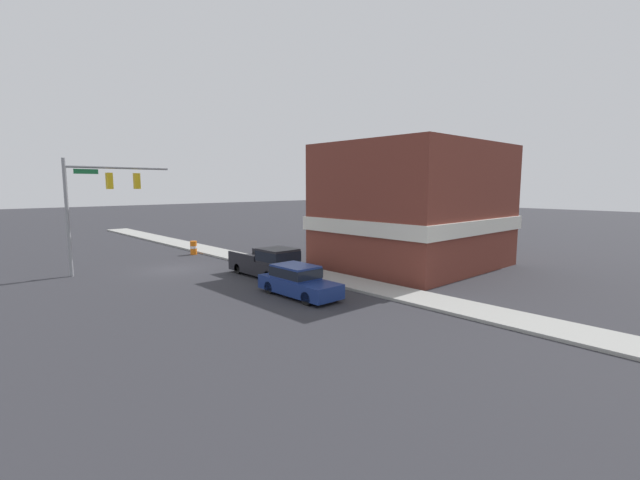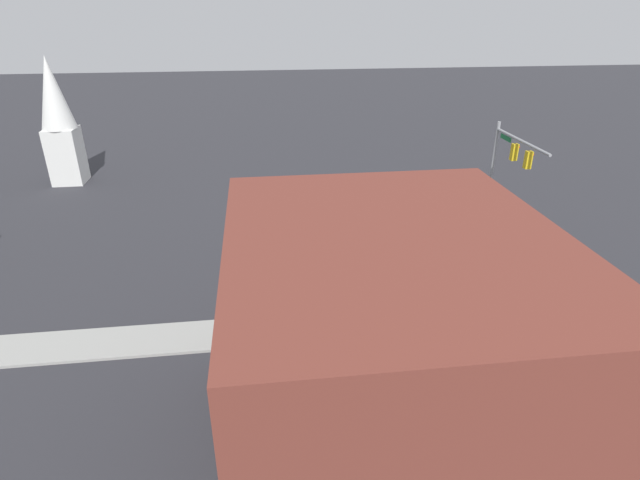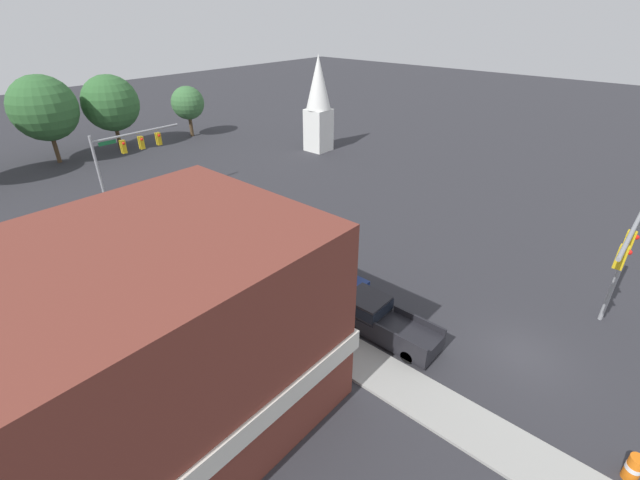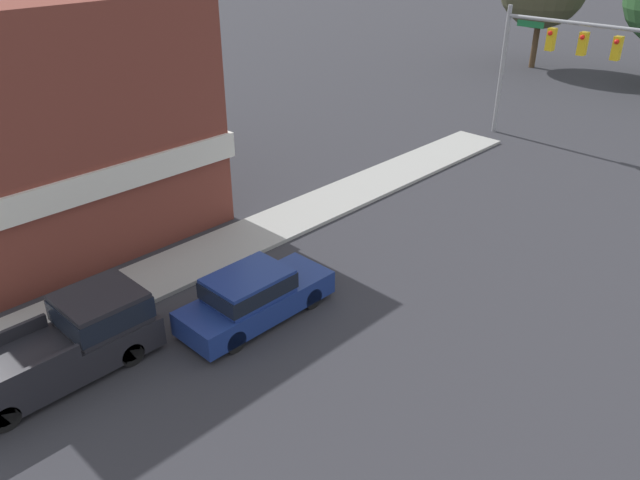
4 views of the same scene
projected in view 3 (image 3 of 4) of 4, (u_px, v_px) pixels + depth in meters
name	position (u px, v px, depth m)	size (l,w,h in m)	color
ground_plane	(523.00, 355.00, 21.14)	(200.00, 200.00, 0.00)	#2D2D33
sidewalk_curb	(476.00, 430.00, 17.34)	(2.40, 60.00, 0.14)	#9E9E99
near_signal_assembly	(626.00, 250.00, 19.78)	(6.52, 0.49, 7.29)	gray
far_signal_assembly	(127.00, 150.00, 34.92)	(7.61, 0.49, 6.50)	gray
car_lead	(331.00, 275.00, 25.97)	(1.77, 4.79, 1.59)	black
pickup_truck_parked	(381.00, 319.00, 22.12)	(1.97, 5.28, 1.88)	black
construction_barrel	(634.00, 468.00, 15.39)	(0.54, 0.54, 1.11)	orange
corner_brick_building	(161.00, 339.00, 16.23)	(11.77, 10.07, 8.38)	brown
church_steeple	(318.00, 102.00, 48.41)	(2.80, 2.80, 10.64)	white
backdrop_tree_left_mid	(44.00, 108.00, 44.33)	(6.68, 6.68, 9.16)	#4C3823
backdrop_tree_center	(111.00, 103.00, 49.22)	(6.30, 6.30, 8.45)	#4C3823
backdrop_tree_right_mid	(188.00, 103.00, 54.55)	(4.12, 4.12, 6.32)	#4C3823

